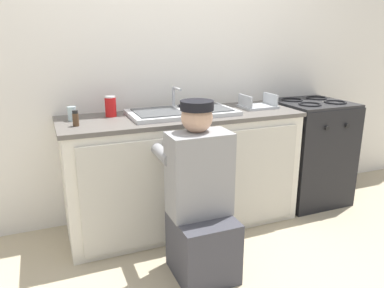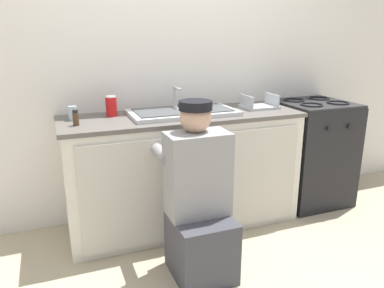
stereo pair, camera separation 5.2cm
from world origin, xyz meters
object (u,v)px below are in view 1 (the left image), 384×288
at_px(water_glass, 72,114).
at_px(dish_rack_tray, 258,105).
at_px(plumber_person, 200,205).
at_px(spice_bottle_pepper, 76,118).
at_px(sink_double_basin, 182,112).
at_px(stove_range, 309,151).
at_px(soda_cup_red, 111,106).

relative_size(water_glass, dish_rack_tray, 0.36).
distance_m(plumber_person, water_glass, 1.10).
height_order(water_glass, spice_bottle_pepper, spice_bottle_pepper).
bearing_deg(sink_double_basin, dish_rack_tray, 0.80).
distance_m(sink_double_basin, dish_rack_tray, 0.67).
distance_m(sink_double_basin, spice_bottle_pepper, 0.78).
bearing_deg(dish_rack_tray, stove_range, -1.18).
bearing_deg(plumber_person, soda_cup_red, 115.89).
bearing_deg(plumber_person, spice_bottle_pepper, 138.84).
relative_size(stove_range, plumber_person, 0.84).
bearing_deg(water_glass, spice_bottle_pepper, -87.73).
bearing_deg(water_glass, dish_rack_tray, -2.88).
relative_size(sink_double_basin, stove_range, 0.86).
relative_size(soda_cup_red, spice_bottle_pepper, 1.45).
height_order(sink_double_basin, soda_cup_red, sink_double_basin).
bearing_deg(sink_double_basin, spice_bottle_pepper, -173.22).
height_order(plumber_person, soda_cup_red, plumber_person).
relative_size(stove_range, water_glass, 9.28).
bearing_deg(spice_bottle_pepper, sink_double_basin, 6.78).
bearing_deg(dish_rack_tray, water_glass, 177.12).
height_order(sink_double_basin, plumber_person, plumber_person).
distance_m(water_glass, soda_cup_red, 0.28).
relative_size(plumber_person, water_glass, 11.04).
xyz_separation_m(stove_range, dish_rack_tray, (-0.56, 0.01, 0.46)).
xyz_separation_m(plumber_person, water_glass, (-0.65, 0.74, 0.49)).
distance_m(stove_range, water_glass, 2.07).
xyz_separation_m(stove_range, water_glass, (-2.01, 0.08, 0.49)).
relative_size(water_glass, soda_cup_red, 0.66).
relative_size(sink_double_basin, soda_cup_red, 5.26).
height_order(soda_cup_red, spice_bottle_pepper, soda_cup_red).
xyz_separation_m(sink_double_basin, stove_range, (1.23, -0.00, -0.46)).
xyz_separation_m(sink_double_basin, plumber_person, (-0.13, -0.66, -0.46)).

